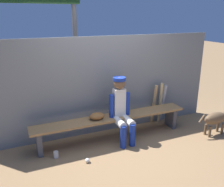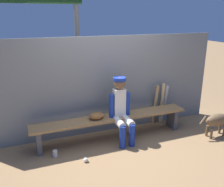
{
  "view_description": "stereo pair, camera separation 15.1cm",
  "coord_description": "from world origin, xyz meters",
  "px_view_note": "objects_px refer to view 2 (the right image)",
  "views": [
    {
      "loc": [
        -1.65,
        -3.83,
        2.25
      ],
      "look_at": [
        0.0,
        0.0,
        0.9
      ],
      "focal_mm": 39.14,
      "sensor_mm": 36.0,
      "label": 1
    },
    {
      "loc": [
        -1.51,
        -3.89,
        2.25
      ],
      "look_at": [
        0.0,
        0.0,
        0.9
      ],
      "focal_mm": 39.14,
      "sensor_mm": 36.0,
      "label": 2
    }
  ],
  "objects_px": {
    "dugout_bench": "(112,121)",
    "baseball_glove": "(97,116)",
    "bat_aluminum_silver": "(164,104)",
    "player_seated": "(122,108)",
    "bat_wood_natural": "(162,104)",
    "cup_on_bench": "(112,113)",
    "cup_on_ground": "(55,153)",
    "dog": "(219,120)",
    "baseball": "(86,160)",
    "bat_wood_tan": "(155,105)"
  },
  "relations": [
    {
      "from": "bat_wood_tan",
      "to": "cup_on_ground",
      "type": "distance_m",
      "value": 2.3
    },
    {
      "from": "bat_wood_natural",
      "to": "cup_on_ground",
      "type": "bearing_deg",
      "value": -167.84
    },
    {
      "from": "baseball_glove",
      "to": "bat_aluminum_silver",
      "type": "distance_m",
      "value": 1.66
    },
    {
      "from": "baseball_glove",
      "to": "cup_on_bench",
      "type": "distance_m",
      "value": 0.31
    },
    {
      "from": "bat_wood_natural",
      "to": "dog",
      "type": "distance_m",
      "value": 1.16
    },
    {
      "from": "dugout_bench",
      "to": "cup_on_bench",
      "type": "relative_size",
      "value": 27.05
    },
    {
      "from": "dugout_bench",
      "to": "bat_aluminum_silver",
      "type": "distance_m",
      "value": 1.36
    },
    {
      "from": "cup_on_bench",
      "to": "player_seated",
      "type": "bearing_deg",
      "value": -47.02
    },
    {
      "from": "player_seated",
      "to": "bat_wood_natural",
      "type": "distance_m",
      "value": 1.18
    },
    {
      "from": "bat_wood_tan",
      "to": "dog",
      "type": "bearing_deg",
      "value": -46.82
    },
    {
      "from": "cup_on_ground",
      "to": "dog",
      "type": "relative_size",
      "value": 0.13
    },
    {
      "from": "bat_wood_natural",
      "to": "cup_on_bench",
      "type": "bearing_deg",
      "value": -168.91
    },
    {
      "from": "baseball",
      "to": "bat_aluminum_silver",
      "type": "bearing_deg",
      "value": 23.73
    },
    {
      "from": "bat_aluminum_silver",
      "to": "cup_on_ground",
      "type": "bearing_deg",
      "value": -167.54
    },
    {
      "from": "cup_on_ground",
      "to": "bat_wood_natural",
      "type": "bearing_deg",
      "value": 12.16
    },
    {
      "from": "dugout_bench",
      "to": "bat_aluminum_silver",
      "type": "height_order",
      "value": "bat_aluminum_silver"
    },
    {
      "from": "player_seated",
      "to": "bat_wood_natural",
      "type": "relative_size",
      "value": 1.33
    },
    {
      "from": "baseball",
      "to": "cup_on_ground",
      "type": "height_order",
      "value": "cup_on_ground"
    },
    {
      "from": "baseball_glove",
      "to": "cup_on_ground",
      "type": "bearing_deg",
      "value": -163.97
    },
    {
      "from": "dugout_bench",
      "to": "cup_on_bench",
      "type": "bearing_deg",
      "value": 70.73
    },
    {
      "from": "dugout_bench",
      "to": "baseball",
      "type": "xyz_separation_m",
      "value": [
        -0.68,
        -0.58,
        -0.33
      ]
    },
    {
      "from": "dugout_bench",
      "to": "baseball_glove",
      "type": "relative_size",
      "value": 10.63
    },
    {
      "from": "bat_wood_tan",
      "to": "bat_aluminum_silver",
      "type": "xyz_separation_m",
      "value": [
        0.23,
        0.01,
        -0.02
      ]
    },
    {
      "from": "baseball_glove",
      "to": "cup_on_ground",
      "type": "distance_m",
      "value": 0.96
    },
    {
      "from": "player_seated",
      "to": "baseball_glove",
      "type": "distance_m",
      "value": 0.47
    },
    {
      "from": "player_seated",
      "to": "dog",
      "type": "height_order",
      "value": "player_seated"
    },
    {
      "from": "cup_on_bench",
      "to": "dog",
      "type": "distance_m",
      "value": 2.07
    },
    {
      "from": "bat_wood_tan",
      "to": "baseball",
      "type": "height_order",
      "value": "bat_wood_tan"
    },
    {
      "from": "dugout_bench",
      "to": "baseball",
      "type": "relative_size",
      "value": 40.21
    },
    {
      "from": "dugout_bench",
      "to": "dog",
      "type": "height_order",
      "value": "dog"
    },
    {
      "from": "dugout_bench",
      "to": "player_seated",
      "type": "relative_size",
      "value": 2.49
    },
    {
      "from": "cup_on_ground",
      "to": "baseball_glove",
      "type": "bearing_deg",
      "value": 16.03
    },
    {
      "from": "player_seated",
      "to": "dog",
      "type": "distance_m",
      "value": 1.92
    },
    {
      "from": "bat_wood_natural",
      "to": "bat_aluminum_silver",
      "type": "xyz_separation_m",
      "value": [
        0.08,
        0.03,
        -0.03
      ]
    },
    {
      "from": "bat_wood_tan",
      "to": "bat_wood_natural",
      "type": "distance_m",
      "value": 0.15
    },
    {
      "from": "player_seated",
      "to": "dugout_bench",
      "type": "bearing_deg",
      "value": 142.79
    },
    {
      "from": "bat_wood_tan",
      "to": "cup_on_ground",
      "type": "height_order",
      "value": "bat_wood_tan"
    },
    {
      "from": "dugout_bench",
      "to": "cup_on_ground",
      "type": "bearing_deg",
      "value": -168.13
    },
    {
      "from": "bat_wood_tan",
      "to": "bat_wood_natural",
      "type": "xyz_separation_m",
      "value": [
        0.14,
        -0.02,
        0.02
      ]
    },
    {
      "from": "bat_aluminum_silver",
      "to": "cup_on_ground",
      "type": "xyz_separation_m",
      "value": [
        -2.44,
        -0.54,
        -0.36
      ]
    },
    {
      "from": "bat_wood_natural",
      "to": "cup_on_bench",
      "type": "distance_m",
      "value": 1.26
    },
    {
      "from": "bat_wood_natural",
      "to": "bat_aluminum_silver",
      "type": "bearing_deg",
      "value": 20.35
    },
    {
      "from": "bat_aluminum_silver",
      "to": "dog",
      "type": "relative_size",
      "value": 1.0
    },
    {
      "from": "baseball",
      "to": "dugout_bench",
      "type": "bearing_deg",
      "value": 40.41
    },
    {
      "from": "dugout_bench",
      "to": "baseball_glove",
      "type": "xyz_separation_m",
      "value": [
        -0.3,
        0.0,
        0.15
      ]
    },
    {
      "from": "dog",
      "to": "baseball",
      "type": "bearing_deg",
      "value": 178.84
    },
    {
      "from": "bat_wood_tan",
      "to": "cup_on_bench",
      "type": "distance_m",
      "value": 1.12
    },
    {
      "from": "dog",
      "to": "player_seated",
      "type": "bearing_deg",
      "value": 164.08
    },
    {
      "from": "cup_on_ground",
      "to": "dugout_bench",
      "type": "bearing_deg",
      "value": 11.87
    },
    {
      "from": "cup_on_bench",
      "to": "dog",
      "type": "bearing_deg",
      "value": -18.68
    }
  ]
}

